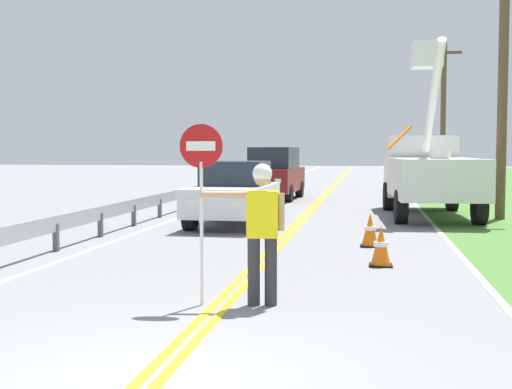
# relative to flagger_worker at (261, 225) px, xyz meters

# --- Properties ---
(ground_plane) EXTENTS (160.00, 160.00, 0.00)m
(ground_plane) POSITION_rel_flagger_worker_xyz_m (-0.51, -3.08, -1.05)
(ground_plane) COLOR gray
(centerline_yellow_left) EXTENTS (0.11, 110.00, 0.01)m
(centerline_yellow_left) POSITION_rel_flagger_worker_xyz_m (-0.60, 16.92, -1.04)
(centerline_yellow_left) COLOR yellow
(centerline_yellow_left) RESTS_ON ground
(centerline_yellow_right) EXTENTS (0.11, 110.00, 0.01)m
(centerline_yellow_right) POSITION_rel_flagger_worker_xyz_m (-0.42, 16.92, -1.04)
(centerline_yellow_right) COLOR yellow
(centerline_yellow_right) RESTS_ON ground
(edge_line_right) EXTENTS (0.12, 110.00, 0.01)m
(edge_line_right) POSITION_rel_flagger_worker_xyz_m (3.09, 16.92, -1.04)
(edge_line_right) COLOR silver
(edge_line_right) RESTS_ON ground
(edge_line_left) EXTENTS (0.12, 110.00, 0.01)m
(edge_line_left) POSITION_rel_flagger_worker_xyz_m (-4.11, 16.92, -1.04)
(edge_line_left) COLOR silver
(edge_line_left) RESTS_ON ground
(flagger_worker) EXTENTS (1.08, 0.29, 1.83)m
(flagger_worker) POSITION_rel_flagger_worker_xyz_m (0.00, 0.00, 0.00)
(flagger_worker) COLOR #2D2D33
(flagger_worker) RESTS_ON ground
(stop_sign_paddle) EXTENTS (0.56, 0.04, 2.33)m
(stop_sign_paddle) POSITION_rel_flagger_worker_xyz_m (-0.76, -0.10, 0.66)
(stop_sign_paddle) COLOR silver
(stop_sign_paddle) RESTS_ON ground
(utility_bucket_truck) EXTENTS (2.67, 6.91, 5.34)m
(utility_bucket_truck) POSITION_rel_flagger_worker_xyz_m (3.14, 12.85, 0.36)
(utility_bucket_truck) COLOR silver
(utility_bucket_truck) RESTS_ON ground
(oncoming_sedan_nearest) EXTENTS (2.00, 4.15, 1.70)m
(oncoming_sedan_nearest) POSITION_rel_flagger_worker_xyz_m (-2.14, 9.14, -0.21)
(oncoming_sedan_nearest) COLOR silver
(oncoming_sedan_nearest) RESTS_ON ground
(oncoming_suv_second) EXTENTS (2.09, 4.68, 2.10)m
(oncoming_suv_second) POSITION_rel_flagger_worker_xyz_m (-2.38, 18.89, 0.01)
(oncoming_suv_second) COLOR maroon
(oncoming_suv_second) RESTS_ON ground
(utility_pole_near) EXTENTS (1.80, 0.28, 7.66)m
(utility_pole_near) POSITION_rel_flagger_worker_xyz_m (5.12, 12.00, 2.96)
(utility_pole_near) COLOR brown
(utility_pole_near) RESTS_ON ground
(utility_pole_mid) EXTENTS (1.80, 0.28, 7.70)m
(utility_pole_mid) POSITION_rel_flagger_worker_xyz_m (5.26, 28.96, 2.98)
(utility_pole_mid) COLOR brown
(utility_pole_mid) RESTS_ON ground
(traffic_cone_lead) EXTENTS (0.40, 0.40, 0.70)m
(traffic_cone_lead) POSITION_rel_flagger_worker_xyz_m (1.58, 3.28, -0.71)
(traffic_cone_lead) COLOR orange
(traffic_cone_lead) RESTS_ON ground
(traffic_cone_mid) EXTENTS (0.40, 0.40, 0.70)m
(traffic_cone_mid) POSITION_rel_flagger_worker_xyz_m (1.40, 5.68, -0.71)
(traffic_cone_mid) COLOR orange
(traffic_cone_mid) RESTS_ON ground
(guardrail_left_shoulder) EXTENTS (0.10, 32.00, 0.71)m
(guardrail_left_shoulder) POSITION_rel_flagger_worker_xyz_m (-4.71, 12.00, -0.53)
(guardrail_left_shoulder) COLOR #9EA0A3
(guardrail_left_shoulder) RESTS_ON ground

